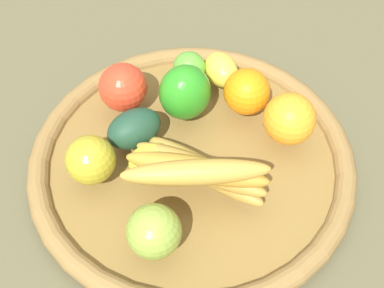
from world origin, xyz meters
The scene contains 13 objects.
ground_plane centered at (0.00, 0.00, 0.00)m, with size 2.40×2.40×0.00m, color brown.
basket centered at (0.00, 0.00, 0.02)m, with size 0.47×0.47×0.03m.
lime_0 centered at (-0.10, -0.10, 0.06)m, with size 0.05×0.05×0.05m, color #58A435.
orange_0 centered at (-0.12, 0.00, 0.07)m, with size 0.07×0.07×0.07m, color orange.
apple_0 centered at (0.12, -0.07, 0.07)m, with size 0.07×0.07×0.07m, color #AA9F26.
banana_bunch centered at (0.04, 0.05, 0.07)m, with size 0.16×0.19×0.08m.
apple_2 centered at (0.00, -0.14, 0.07)m, with size 0.07×0.07×0.07m, color red.
bell_pepper centered at (-0.05, -0.06, 0.08)m, with size 0.08×0.07×0.09m, color #298D1E.
apple_1 centered at (0.14, 0.06, 0.07)m, with size 0.07×0.07×0.07m, color #85A33B.
lemon_0 centered at (-0.14, -0.06, 0.06)m, with size 0.06×0.05×0.05m, color yellow.
lemon_1 centered at (0.06, -0.02, 0.06)m, with size 0.06×0.04×0.04m, color yellow.
avocado centered at (0.04, -0.07, 0.06)m, with size 0.08×0.05×0.05m, color #1E412E.
orange_1 centered at (-0.11, 0.08, 0.07)m, with size 0.07×0.07×0.07m, color orange.
Camera 1 is at (0.34, 0.32, 0.64)m, focal length 50.53 mm.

